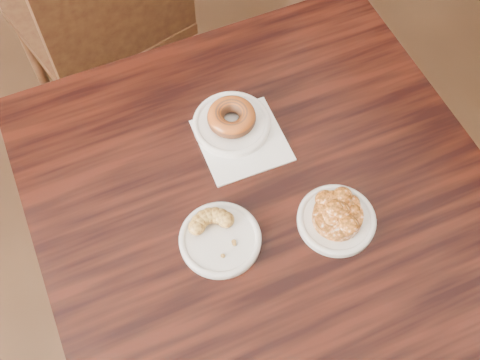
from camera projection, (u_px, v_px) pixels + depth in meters
floor at (269, 267)px, 1.88m from camera, size 5.00×5.00×0.00m
cafe_table at (261, 267)px, 1.48m from camera, size 1.04×1.04×0.75m
chair_far at (97, 18)px, 1.79m from camera, size 0.48×0.48×0.90m
napkin at (242, 140)px, 1.22m from camera, size 0.20×0.20×0.00m
plate_donut at (232, 124)px, 1.23m from camera, size 0.16×0.16×0.01m
plate_cruller at (220, 240)px, 1.10m from camera, size 0.15×0.15×0.01m
plate_fritter at (336, 220)px, 1.12m from camera, size 0.15×0.15×0.01m
glazed_donut at (232, 117)px, 1.21m from camera, size 0.10×0.10×0.04m
apple_fritter at (338, 215)px, 1.10m from camera, size 0.13×0.13×0.03m
cruller_fragment at (220, 235)px, 1.09m from camera, size 0.11×0.11×0.03m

